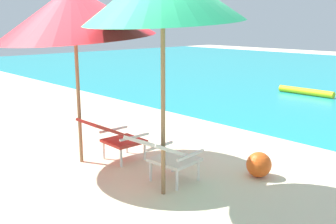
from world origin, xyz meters
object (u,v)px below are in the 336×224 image
object	(u,v)px
lounge_chair_right	(165,154)
lounge_chair_left	(114,135)
beach_ball	(259,165)
beach_umbrella_left	(74,12)
swim_buoy	(306,91)

from	to	relation	value
lounge_chair_right	lounge_chair_left	bearing A→B (deg)	179.72
lounge_chair_left	beach_ball	bearing A→B (deg)	31.79
lounge_chair_left	beach_umbrella_left	size ratio (longest dim) A/B	0.35
swim_buoy	lounge_chair_left	world-z (taller)	lounge_chair_left
lounge_chair_right	beach_ball	xyz separation A→B (m)	(0.63, 1.08, -0.24)
beach_umbrella_left	swim_buoy	bearing A→B (deg)	94.17
beach_umbrella_left	beach_ball	size ratio (longest dim) A/B	7.63
beach_umbrella_left	lounge_chair_left	bearing A→B (deg)	45.37
lounge_chair_right	beach_umbrella_left	world-z (taller)	beach_umbrella_left
beach_ball	beach_umbrella_left	bearing A→B (deg)	-145.63
lounge_chair_left	lounge_chair_right	bearing A→B (deg)	-0.28
lounge_chair_right	beach_umbrella_left	xyz separation A→B (m)	(-1.44, -0.33, 1.69)
swim_buoy	beach_ball	world-z (taller)	beach_ball
swim_buoy	beach_ball	size ratio (longest dim) A/B	4.86
lounge_chair_left	lounge_chair_right	xyz separation A→B (m)	(1.10, -0.01, 0.00)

